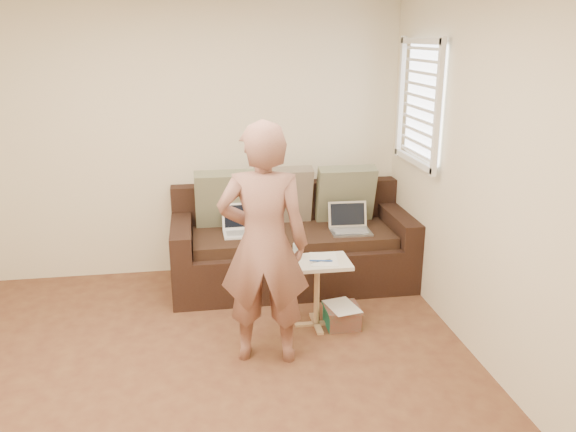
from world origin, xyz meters
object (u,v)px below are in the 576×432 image
object	(u,v)px
person	(264,245)
drinking_glass	(297,251)
striped_box	(342,316)
laptop_silver	(351,233)
sofa	(292,240)
side_table	(317,293)
laptop_white	(244,234)

from	to	relation	value
person	drinking_glass	size ratio (longest dim) A/B	14.49
person	striped_box	distance (m)	1.09
laptop_silver	drinking_glass	distance (m)	0.89
sofa	side_table	bearing A→B (deg)	-86.56
laptop_silver	striped_box	bearing A→B (deg)	-106.97
laptop_white	person	world-z (taller)	person
side_table	laptop_silver	bearing A→B (deg)	56.94
sofa	laptop_silver	world-z (taller)	sofa
side_table	striped_box	bearing A→B (deg)	-14.21
person	drinking_glass	world-z (taller)	person
side_table	striped_box	size ratio (longest dim) A/B	2.01
sofa	laptop_white	distance (m)	0.47
sofa	laptop_white	bearing A→B (deg)	-174.06
laptop_white	laptop_silver	bearing A→B (deg)	-7.19
laptop_silver	side_table	distance (m)	0.89
sofa	striped_box	size ratio (longest dim) A/B	7.91
laptop_white	person	xyz separation A→B (m)	(0.04, -1.23, 0.35)
sofa	side_table	xyz separation A→B (m)	(0.05, -0.87, -0.15)
laptop_silver	side_table	size ratio (longest dim) A/B	0.65
striped_box	sofa	bearing A→B (deg)	105.28
side_table	striped_box	world-z (taller)	side_table
laptop_white	side_table	xyz separation A→B (m)	(0.51, -0.82, -0.24)
laptop_white	drinking_glass	size ratio (longest dim) A/B	3.02
laptop_silver	drinking_glass	xyz separation A→B (m)	(-0.61, -0.63, 0.10)
side_table	striped_box	xyz separation A→B (m)	(0.20, -0.05, -0.19)
striped_box	laptop_white	bearing A→B (deg)	128.93
sofa	striped_box	world-z (taller)	sofa
sofa	drinking_glass	distance (m)	0.82
striped_box	side_table	bearing A→B (deg)	165.79
laptop_silver	person	xyz separation A→B (m)	(-0.93, -1.12, 0.35)
laptop_white	side_table	distance (m)	1.00
person	sofa	bearing A→B (deg)	-97.49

